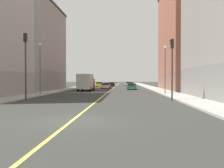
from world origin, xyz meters
TOP-DOWN VIEW (x-y plane):
  - ground_plane at (0.00, 0.00)m, footprint 400.00×400.00m
  - sidewalk_left at (9.35, 49.00)m, footprint 3.01×168.00m
  - sidewalk_right at (-9.35, 49.00)m, footprint 3.01×168.00m
  - lane_center_stripe at (0.00, 49.00)m, footprint 0.16×154.00m
  - building_left_mid at (16.02, 38.27)m, footprint 10.62×21.16m
  - building_right_midblock at (-16.02, 36.28)m, footprint 10.62×18.08m
  - traffic_light_left_near at (7.43, 12.64)m, footprint 0.40×0.32m
  - traffic_light_right_near at (-7.46, 12.64)m, footprint 0.40×0.32m
  - street_lamp_left_near at (8.45, 23.16)m, footprint 0.36×0.36m
  - street_lamp_right_near at (-8.45, 20.00)m, footprint 0.36×0.36m
  - car_black at (-1.08, 61.50)m, footprint 1.97×4.48m
  - car_silver at (3.93, 68.93)m, footprint 1.99×4.61m
  - car_green at (4.22, 39.37)m, footprint 1.87×4.11m
  - car_yellow at (-4.31, 57.15)m, footprint 2.01×4.25m
  - car_red at (-1.73, 51.68)m, footprint 2.04×4.41m
  - car_white at (-1.69, 45.31)m, footprint 1.99×4.21m
  - car_teal at (4.45, 59.97)m, footprint 1.98×4.55m
  - box_truck at (-4.31, 32.78)m, footprint 2.45×7.29m

SIDE VIEW (x-z plane):
  - ground_plane at x=0.00m, z-range 0.00..0.00m
  - lane_center_stripe at x=0.00m, z-range 0.00..0.01m
  - sidewalk_left at x=9.35m, z-range 0.00..0.15m
  - sidewalk_right at x=-9.35m, z-range 0.00..0.15m
  - car_red at x=-1.73m, z-range -0.02..1.27m
  - car_white at x=-1.69m, z-range -0.02..1.26m
  - car_green at x=4.22m, z-range -0.01..1.27m
  - car_black at x=-1.08m, z-range 0.00..1.26m
  - car_teal at x=4.45m, z-range -0.03..1.32m
  - car_silver at x=3.93m, z-range -0.01..1.33m
  - car_yellow at x=-4.31m, z-range -0.01..1.35m
  - box_truck at x=-4.31m, z-range 0.09..3.14m
  - traffic_light_left_near at x=7.43m, z-range 0.89..7.04m
  - street_lamp_left_near at x=8.45m, z-range 0.89..7.56m
  - street_lamp_right_near at x=-8.45m, z-range 0.89..7.67m
  - traffic_light_right_near at x=-7.46m, z-range 0.94..7.79m
  - building_right_midblock at x=-16.02m, z-range 0.01..16.93m
  - building_left_mid at x=16.02m, z-range 0.01..21.22m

